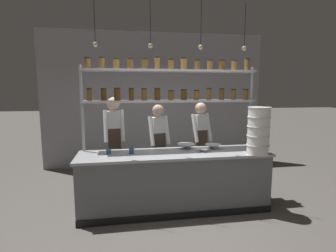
% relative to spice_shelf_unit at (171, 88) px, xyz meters
% --- Properties ---
extents(ground_plane, '(40.00, 40.00, 0.00)m').
position_rel_spice_shelf_unit_xyz_m(ground_plane, '(0.00, -0.33, -1.92)').
color(ground_plane, '#5B5651').
extents(back_wall, '(5.38, 0.12, 3.24)m').
position_rel_spice_shelf_unit_xyz_m(back_wall, '(0.00, 2.21, -0.30)').
color(back_wall, '#939399').
rests_on(back_wall, ground_plane).
extents(prep_counter, '(2.98, 0.76, 0.92)m').
position_rel_spice_shelf_unit_xyz_m(prep_counter, '(0.00, -0.33, -1.46)').
color(prep_counter, slate).
rests_on(prep_counter, ground_plane).
extents(spice_shelf_unit, '(2.86, 0.28, 2.41)m').
position_rel_spice_shelf_unit_xyz_m(spice_shelf_unit, '(0.00, 0.00, 0.00)').
color(spice_shelf_unit, '#ADAFB5').
rests_on(spice_shelf_unit, ground_plane).
extents(chef_left, '(0.38, 0.32, 1.76)m').
position_rel_spice_shelf_unit_xyz_m(chef_left, '(-0.95, 0.45, -0.89)').
color(chef_left, black).
rests_on(chef_left, ground_plane).
extents(chef_center, '(0.40, 0.32, 1.63)m').
position_rel_spice_shelf_unit_xyz_m(chef_center, '(-0.16, 0.35, -0.98)').
color(chef_center, black).
rests_on(chef_center, ground_plane).
extents(chef_right, '(0.40, 0.33, 1.65)m').
position_rel_spice_shelf_unit_xyz_m(chef_right, '(0.65, 0.47, -0.97)').
color(chef_right, black).
rests_on(chef_right, ground_plane).
extents(container_stack, '(0.34, 0.34, 0.72)m').
position_rel_spice_shelf_unit_xyz_m(container_stack, '(1.24, -0.61, -0.64)').
color(container_stack, white).
rests_on(container_stack, prep_counter).
extents(prep_bowl_near_left, '(0.30, 0.30, 0.08)m').
position_rel_spice_shelf_unit_xyz_m(prep_bowl_near_left, '(0.24, -0.10, -0.96)').
color(prep_bowl_near_left, '#B2B7BC').
rests_on(prep_bowl_near_left, prep_counter).
extents(prep_bowl_center_front, '(0.20, 0.20, 0.05)m').
position_rel_spice_shelf_unit_xyz_m(prep_bowl_center_front, '(0.46, -0.34, -0.97)').
color(prep_bowl_center_front, white).
rests_on(prep_bowl_center_front, prep_counter).
extents(prep_bowl_center_back, '(0.27, 0.27, 0.07)m').
position_rel_spice_shelf_unit_xyz_m(prep_bowl_center_back, '(0.68, -0.17, -0.96)').
color(prep_bowl_center_back, silver).
rests_on(prep_bowl_center_back, prep_counter).
extents(serving_cup_front, '(0.08, 0.08, 0.10)m').
position_rel_spice_shelf_unit_xyz_m(serving_cup_front, '(-0.66, -0.29, -0.95)').
color(serving_cup_front, '#334C70').
rests_on(serving_cup_front, prep_counter).
extents(serving_cup_by_board, '(0.07, 0.07, 0.08)m').
position_rel_spice_shelf_unit_xyz_m(serving_cup_by_board, '(-1.01, -0.25, -0.96)').
color(serving_cup_by_board, '#334C70').
rests_on(serving_cup_by_board, prep_counter).
extents(pendant_light_row, '(2.30, 0.07, 0.70)m').
position_rel_spice_shelf_unit_xyz_m(pendant_light_row, '(-0.00, -0.33, 0.64)').
color(pendant_light_row, black).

